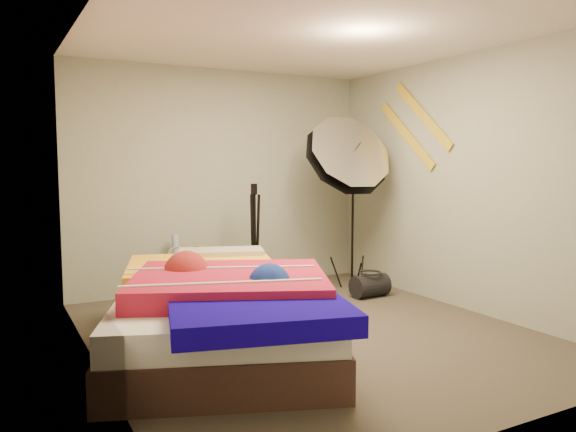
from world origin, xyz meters
TOP-DOWN VIEW (x-y plane):
  - floor at (0.00, 0.00)m, footprint 4.00×4.00m
  - ceiling at (0.00, 0.00)m, footprint 4.00×4.00m
  - wall_back at (0.00, 2.00)m, footprint 3.50×0.00m
  - wall_front at (0.00, -2.00)m, footprint 3.50×0.00m
  - wall_left at (-1.75, 0.00)m, footprint 0.00×4.00m
  - wall_right at (1.75, 0.00)m, footprint 0.00×4.00m
  - tote_bag at (-0.61, 1.51)m, footprint 0.46×0.23m
  - wrapping_roll at (-0.62, 1.79)m, footprint 0.10×0.20m
  - camera_case at (0.59, 1.20)m, footprint 0.30×0.25m
  - duffel_bag at (1.22, 0.80)m, footprint 0.41×0.27m
  - wall_stripe_upper at (1.73, 0.60)m, footprint 0.02×0.91m
  - wall_stripe_lower at (1.73, 0.85)m, footprint 0.02×0.91m
  - bed at (-0.83, -0.09)m, footprint 2.23×2.73m
  - photo_umbrella at (1.14, 1.18)m, footprint 1.24×0.96m
  - camera_tripod at (0.12, 1.40)m, footprint 0.09×0.09m

SIDE VIEW (x-z plane):
  - floor at x=0.00m, z-range 0.00..0.00m
  - duffel_bag at x=1.22m, z-range 0.00..0.24m
  - camera_case at x=0.59m, z-range 0.00..0.26m
  - tote_bag at x=-0.61m, z-range -0.01..0.45m
  - bed at x=-0.83m, z-range 0.00..0.65m
  - wrapping_roll at x=-0.62m, z-range 0.00..0.68m
  - camera_tripod at x=0.12m, z-range 0.09..1.32m
  - wall_back at x=0.00m, z-range -0.50..3.00m
  - wall_front at x=0.00m, z-range -0.50..3.00m
  - wall_left at x=-1.75m, z-range -0.75..3.25m
  - wall_right at x=1.75m, z-range -0.75..3.25m
  - photo_umbrella at x=1.14m, z-range 0.45..2.53m
  - wall_stripe_lower at x=1.73m, z-range 1.36..2.14m
  - wall_stripe_upper at x=1.73m, z-range 1.56..2.34m
  - ceiling at x=0.00m, z-range 2.50..2.50m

